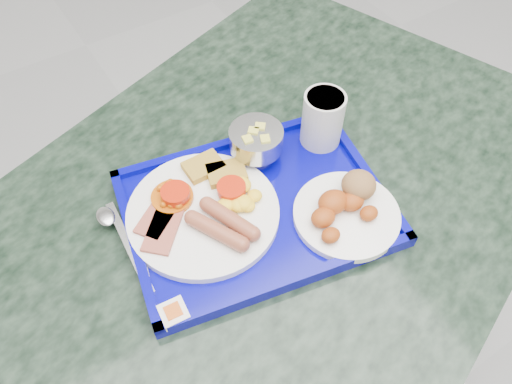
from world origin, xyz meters
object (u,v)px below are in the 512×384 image
table (261,259)px  main_plate (206,208)px  tray (256,209)px  fruit_bowl (256,140)px  juice_cup (323,118)px  bread_plate (347,207)px

table → main_plate: 0.24m
tray → fruit_bowl: (0.06, 0.09, 0.05)m
tray → juice_cup: (0.18, 0.07, 0.06)m
fruit_bowl → juice_cup: 0.12m
main_plate → fruit_bowl: (0.13, 0.06, 0.03)m
main_plate → juice_cup: (0.25, 0.03, 0.04)m
bread_plate → tray: bearing=142.1°
fruit_bowl → juice_cup: bearing=-13.0°
main_plate → juice_cup: bearing=7.3°
tray → bread_plate: (0.11, -0.09, 0.02)m
table → main_plate: main_plate is taller
bread_plate → main_plate: bearing=147.0°
bread_plate → fruit_bowl: bearing=106.7°
table → main_plate: size_ratio=5.59×
juice_cup → main_plate: bearing=-172.7°
tray → fruit_bowl: size_ratio=5.04×
fruit_bowl → juice_cup: juice_cup is taller
tray → juice_cup: 0.20m
table → bread_plate: 0.26m
tray → main_plate: main_plate is taller
fruit_bowl → juice_cup: size_ratio=0.92×
main_plate → bread_plate: bearing=-33.0°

